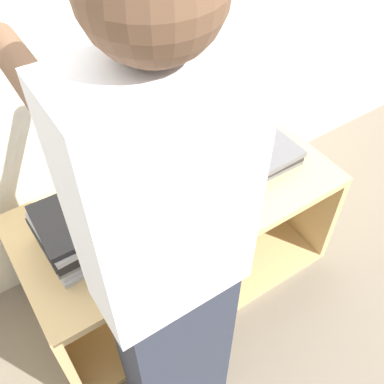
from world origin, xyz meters
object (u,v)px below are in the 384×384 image
Objects in this scene: laptop_stack_right at (253,156)px; laptop_stack_left at (90,225)px; laptop_open at (171,179)px; person at (169,273)px.

laptop_stack_left is at bearing -179.93° from laptop_stack_right.
laptop_open is 0.20× the size of person.
laptop_stack_right is at bearing 33.80° from person.
laptop_open is 0.96× the size of laptop_stack_left.
person is (-0.71, -0.48, 0.30)m from laptop_stack_right.
laptop_open reaches higher than laptop_stack_left.
laptop_stack_right is 0.20× the size of person.
laptop_stack_left is 0.54m from person.
person is at bearing -121.27° from laptop_open.
laptop_open is 1.00× the size of laptop_stack_right.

